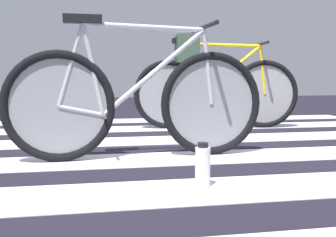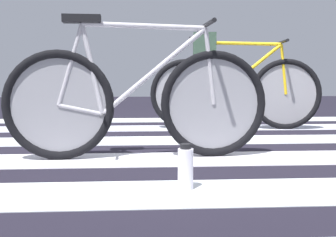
{
  "view_description": "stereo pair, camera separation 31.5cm",
  "coord_description": "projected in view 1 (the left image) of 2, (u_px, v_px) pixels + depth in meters",
  "views": [
    {
      "loc": [
        -0.53,
        -3.16,
        0.57
      ],
      "look_at": [
        -0.06,
        -0.55,
        0.29
      ],
      "focal_mm": 42.39,
      "sensor_mm": 36.0,
      "label": 1
    },
    {
      "loc": [
        -0.21,
        -3.16,
        0.57
      ],
      "look_at": [
        -0.06,
        -0.55,
        0.29
      ],
      "focal_mm": 42.39,
      "sensor_mm": 36.0,
      "label": 2
    }
  ],
  "objects": [
    {
      "name": "ground",
      "position": [
        163.0,
        145.0,
        3.25
      ],
      "size": [
        18.0,
        14.0,
        0.02
      ],
      "color": "black"
    },
    {
      "name": "crosswalk_markings",
      "position": [
        167.0,
        148.0,
        3.03
      ],
      "size": [
        5.37,
        4.23,
        0.0
      ],
      "color": "silver",
      "rests_on": "ground"
    },
    {
      "name": "cyclist_2_of_2",
      "position": [
        187.0,
        69.0,
        4.09
      ],
      "size": [
        0.35,
        0.43,
        0.96
      ],
      "rotation": [
        0.0,
        0.0,
        -0.11
      ],
      "color": "brown",
      "rests_on": "ground"
    },
    {
      "name": "bicycle_2_of_2",
      "position": [
        216.0,
        92.0,
        4.14
      ],
      "size": [
        1.73,
        0.52,
        0.93
      ],
      "rotation": [
        0.0,
        0.0,
        -0.11
      ],
      "color": "black",
      "rests_on": "ground"
    },
    {
      "name": "water_bottle",
      "position": [
        203.0,
        166.0,
        1.96
      ],
      "size": [
        0.07,
        0.07,
        0.23
      ],
      "color": "white",
      "rests_on": "ground"
    },
    {
      "name": "bicycle_1_of_2",
      "position": [
        138.0,
        101.0,
        2.62
      ],
      "size": [
        1.74,
        0.52,
        0.93
      ],
      "rotation": [
        0.0,
        0.0,
        0.05
      ],
      "color": "black",
      "rests_on": "ground"
    }
  ]
}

